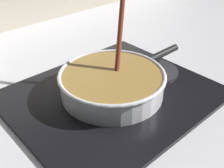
{
  "coord_description": "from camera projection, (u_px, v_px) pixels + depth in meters",
  "views": [
    {
      "loc": [
        -0.47,
        -0.38,
        0.47
      ],
      "look_at": [
        -0.04,
        0.1,
        0.04
      ],
      "focal_mm": 43.97,
      "sensor_mm": 36.0,
      "label": 1
    }
  ],
  "objects": [
    {
      "name": "hob_plate",
      "position": [
        112.0,
        95.0,
        0.79
      ],
      "size": [
        0.56,
        0.48,
        0.01
      ],
      "primitive_type": "cube",
      "color": "black",
      "rests_on": "ground"
    },
    {
      "name": "burner_ring",
      "position": [
        112.0,
        92.0,
        0.79
      ],
      "size": [
        0.2,
        0.2,
        0.01
      ],
      "primitive_type": "torus",
      "color": "#592D0C",
      "rests_on": "hob_plate"
    },
    {
      "name": "ground",
      "position": [
        146.0,
        113.0,
        0.77
      ],
      "size": [
        2.4,
        1.6,
        0.04
      ],
      "primitive_type": "cube",
      "color": "#B7B7BC"
    },
    {
      "name": "spare_burner",
      "position": [
        154.0,
        70.0,
        0.89
      ],
      "size": [
        0.15,
        0.15,
        0.01
      ],
      "primitive_type": "cylinder",
      "color": "#262628",
      "rests_on": "hob_plate"
    },
    {
      "name": "cooking_pan",
      "position": [
        112.0,
        82.0,
        0.77
      ],
      "size": [
        0.44,
        0.3,
        0.31
      ],
      "color": "silver",
      "rests_on": "hob_plate"
    }
  ]
}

